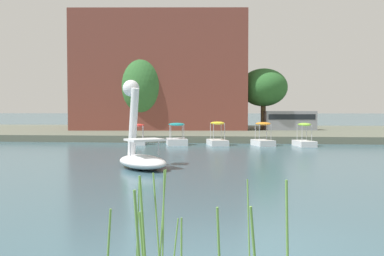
{
  "coord_description": "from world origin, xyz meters",
  "views": [
    {
      "loc": [
        0.03,
        -6.85,
        2.26
      ],
      "look_at": [
        -2.25,
        14.97,
        1.38
      ],
      "focal_mm": 41.0,
      "sensor_mm": 36.0,
      "label": 1
    }
  ],
  "objects_px": {
    "pedal_boat_lime": "(304,139)",
    "tree_willow_near_path": "(144,87)",
    "parked_van": "(290,120)",
    "pedal_boat_orange": "(263,139)",
    "pedal_boat_red": "(137,138)",
    "pedal_boat_teal": "(177,138)",
    "tree_sapling_by_fence": "(263,88)",
    "pedal_boat_yellow": "(217,138)",
    "swan_boat": "(140,148)"
  },
  "relations": [
    {
      "from": "pedal_boat_lime",
      "to": "tree_willow_near_path",
      "type": "bearing_deg",
      "value": 137.58
    },
    {
      "from": "tree_willow_near_path",
      "to": "parked_van",
      "type": "xyz_separation_m",
      "value": [
        13.45,
        0.72,
        -3.0
      ]
    },
    {
      "from": "pedal_boat_orange",
      "to": "pedal_boat_red",
      "type": "bearing_deg",
      "value": 179.63
    },
    {
      "from": "pedal_boat_orange",
      "to": "parked_van",
      "type": "distance_m",
      "value": 12.76
    },
    {
      "from": "pedal_boat_red",
      "to": "tree_willow_near_path",
      "type": "bearing_deg",
      "value": 100.15
    },
    {
      "from": "pedal_boat_red",
      "to": "tree_willow_near_path",
      "type": "relative_size",
      "value": 0.28
    },
    {
      "from": "pedal_boat_orange",
      "to": "pedal_boat_red",
      "type": "distance_m",
      "value": 8.28
    },
    {
      "from": "pedal_boat_teal",
      "to": "parked_van",
      "type": "xyz_separation_m",
      "value": [
        8.73,
        12.37,
        0.99
      ]
    },
    {
      "from": "pedal_boat_teal",
      "to": "tree_sapling_by_fence",
      "type": "height_order",
      "value": "tree_sapling_by_fence"
    },
    {
      "from": "pedal_boat_red",
      "to": "tree_sapling_by_fence",
      "type": "relative_size",
      "value": 0.36
    },
    {
      "from": "pedal_boat_yellow",
      "to": "tree_sapling_by_fence",
      "type": "relative_size",
      "value": 0.38
    },
    {
      "from": "pedal_boat_teal",
      "to": "swan_boat",
      "type": "bearing_deg",
      "value": -89.09
    },
    {
      "from": "pedal_boat_lime",
      "to": "pedal_boat_orange",
      "type": "relative_size",
      "value": 0.99
    },
    {
      "from": "swan_boat",
      "to": "pedal_boat_lime",
      "type": "xyz_separation_m",
      "value": [
        8.01,
        11.48,
        -0.35
      ]
    },
    {
      "from": "pedal_boat_teal",
      "to": "parked_van",
      "type": "bearing_deg",
      "value": 54.79
    },
    {
      "from": "pedal_boat_red",
      "to": "swan_boat",
      "type": "bearing_deg",
      "value": -76.38
    },
    {
      "from": "pedal_boat_red",
      "to": "pedal_boat_teal",
      "type": "bearing_deg",
      "value": -1.86
    },
    {
      "from": "pedal_boat_yellow",
      "to": "pedal_boat_teal",
      "type": "xyz_separation_m",
      "value": [
        -2.68,
        -0.05,
        -0.04
      ]
    },
    {
      "from": "tree_willow_near_path",
      "to": "pedal_boat_lime",
      "type": "bearing_deg",
      "value": -42.42
    },
    {
      "from": "pedal_boat_red",
      "to": "tree_willow_near_path",
      "type": "xyz_separation_m",
      "value": [
        -2.07,
        11.56,
        3.99
      ]
    },
    {
      "from": "pedal_boat_lime",
      "to": "tree_willow_near_path",
      "type": "distance_m",
      "value": 17.96
    },
    {
      "from": "tree_willow_near_path",
      "to": "tree_sapling_by_fence",
      "type": "relative_size",
      "value": 1.28
    },
    {
      "from": "tree_sapling_by_fence",
      "to": "parked_van",
      "type": "relative_size",
      "value": 1.24
    },
    {
      "from": "pedal_boat_yellow",
      "to": "pedal_boat_teal",
      "type": "bearing_deg",
      "value": -178.88
    },
    {
      "from": "swan_boat",
      "to": "pedal_boat_orange",
      "type": "distance_m",
      "value": 12.88
    },
    {
      "from": "pedal_boat_orange",
      "to": "pedal_boat_teal",
      "type": "bearing_deg",
      "value": -179.67
    },
    {
      "from": "swan_boat",
      "to": "parked_van",
      "type": "xyz_separation_m",
      "value": [
        8.54,
        24.01,
        0.64
      ]
    },
    {
      "from": "pedal_boat_orange",
      "to": "tree_willow_near_path",
      "type": "distance_m",
      "value": 16.05
    },
    {
      "from": "pedal_boat_yellow",
      "to": "parked_van",
      "type": "height_order",
      "value": "parked_van"
    },
    {
      "from": "tree_willow_near_path",
      "to": "pedal_boat_yellow",
      "type": "bearing_deg",
      "value": -57.43
    },
    {
      "from": "pedal_boat_lime",
      "to": "tree_sapling_by_fence",
      "type": "bearing_deg",
      "value": 98.01
    },
    {
      "from": "pedal_boat_teal",
      "to": "tree_willow_near_path",
      "type": "height_order",
      "value": "tree_willow_near_path"
    },
    {
      "from": "pedal_boat_red",
      "to": "parked_van",
      "type": "xyz_separation_m",
      "value": [
        11.38,
        12.28,
        0.99
      ]
    },
    {
      "from": "pedal_boat_lime",
      "to": "tree_sapling_by_fence",
      "type": "xyz_separation_m",
      "value": [
        -1.84,
        13.07,
        3.96
      ]
    },
    {
      "from": "pedal_boat_red",
      "to": "parked_van",
      "type": "relative_size",
      "value": 0.44
    },
    {
      "from": "pedal_boat_lime",
      "to": "pedal_boat_orange",
      "type": "distance_m",
      "value": 2.59
    },
    {
      "from": "pedal_boat_red",
      "to": "tree_sapling_by_fence",
      "type": "bearing_deg",
      "value": 54.87
    },
    {
      "from": "pedal_boat_yellow",
      "to": "pedal_boat_lime",
      "type": "bearing_deg",
      "value": -2.27
    },
    {
      "from": "swan_boat",
      "to": "tree_willow_near_path",
      "type": "xyz_separation_m",
      "value": [
        -4.91,
        23.29,
        3.64
      ]
    },
    {
      "from": "pedal_boat_yellow",
      "to": "parked_van",
      "type": "relative_size",
      "value": 0.47
    },
    {
      "from": "pedal_boat_orange",
      "to": "parked_van",
      "type": "bearing_deg",
      "value": 75.86
    },
    {
      "from": "tree_sapling_by_fence",
      "to": "pedal_boat_lime",
      "type": "bearing_deg",
      "value": -81.99
    },
    {
      "from": "parked_van",
      "to": "pedal_boat_teal",
      "type": "bearing_deg",
      "value": -125.21
    },
    {
      "from": "pedal_boat_yellow",
      "to": "pedal_boat_red",
      "type": "distance_m",
      "value": 5.34
    },
    {
      "from": "swan_boat",
      "to": "pedal_boat_lime",
      "type": "distance_m",
      "value": 14.0
    },
    {
      "from": "pedal_boat_lime",
      "to": "pedal_boat_red",
      "type": "distance_m",
      "value": 10.86
    },
    {
      "from": "swan_boat",
      "to": "pedal_boat_teal",
      "type": "xyz_separation_m",
      "value": [
        -0.18,
        11.64,
        -0.35
      ]
    },
    {
      "from": "pedal_boat_red",
      "to": "pedal_boat_yellow",
      "type": "bearing_deg",
      "value": -0.37
    },
    {
      "from": "tree_sapling_by_fence",
      "to": "parked_van",
      "type": "bearing_deg",
      "value": -12.76
    },
    {
      "from": "tree_sapling_by_fence",
      "to": "pedal_boat_red",
      "type": "bearing_deg",
      "value": -125.13
    }
  ]
}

